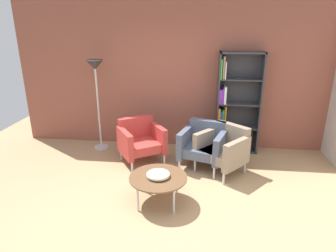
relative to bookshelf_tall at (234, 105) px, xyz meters
name	(u,v)px	position (x,y,z in m)	size (l,w,h in m)	color
ground_plane	(165,216)	(-1.04, -2.25, -0.92)	(8.32, 8.32, 0.00)	tan
brick_back_panel	(180,74)	(-1.04, 0.21, 0.53)	(6.40, 0.12, 2.90)	brown
bookshelf_tall	(234,105)	(0.00, 0.00, 0.00)	(0.80, 0.30, 1.90)	#333338
coffee_table_low	(158,179)	(-1.17, -1.95, -0.55)	(0.80, 0.80, 0.40)	brown
decorative_bowl	(158,175)	(-1.17, -1.95, -0.48)	(0.32, 0.32, 0.05)	beige
armchair_spare_guest	(140,140)	(-1.66, -0.70, -0.50)	(0.94, 0.92, 0.78)	#B73833
armchair_near_window	(203,144)	(-0.55, -0.77, -0.50)	(0.87, 0.83, 0.78)	#4C566B
armchair_corner_red	(223,148)	(-0.22, -0.90, -0.50)	(0.95, 0.94, 0.78)	gray
floor_lamp_torchiere	(96,76)	(-2.58, -0.19, 0.53)	(0.32, 0.32, 1.74)	silver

